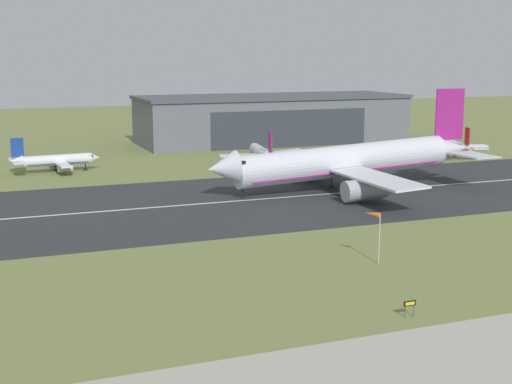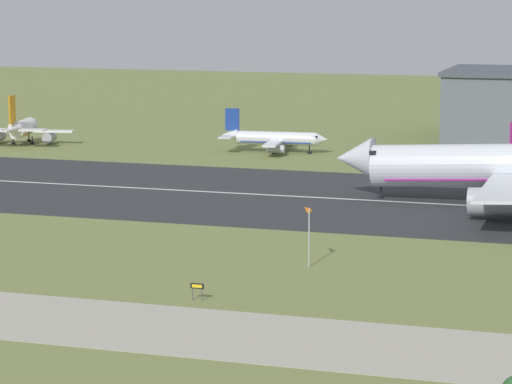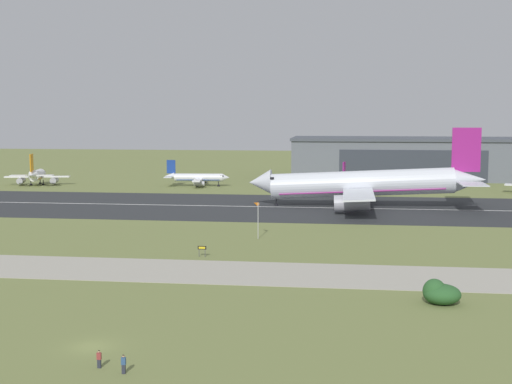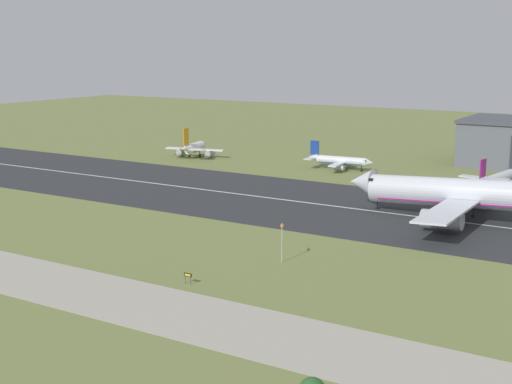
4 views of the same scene
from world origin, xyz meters
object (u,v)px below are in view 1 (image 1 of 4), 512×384
Objects in this scene: airplane_parked_east at (451,145)px; runway_sign at (410,305)px; airplane_parked_west at (262,153)px; airplane_landing at (344,162)px; windsock_pole at (373,217)px; airplane_parked_far_east at (56,161)px.

runway_sign is (-76.66, -97.38, -1.35)m from airplane_parked_east.
airplane_parked_west is at bearing 179.08° from airplane_parked_east.
airplane_parked_east is (50.24, 34.37, -2.95)m from airplane_landing.
windsock_pole is at bearing 70.91° from runway_sign.
windsock_pole is at bearing -131.61° from airplane_parked_east.
airplane_landing is 8.55× the size of windsock_pole.
airplane_parked_far_east is 108.42m from runway_sign.
windsock_pole is (-17.01, -80.11, 2.94)m from airplane_parked_west.
airplane_parked_west reaches higher than airplane_parked_far_east.
windsock_pole reaches higher than runway_sign.
runway_sign is (-6.28, -18.13, -4.59)m from windsock_pole.
airplane_landing is 68.46m from runway_sign.
airplane_parked_west is 0.88× the size of airplane_parked_east.
airplane_parked_west reaches higher than runway_sign.
windsock_pole is 19.73m from runway_sign.
windsock_pole is (-20.14, -44.88, 0.29)m from airplane_landing.
airplane_parked_west is 100.97m from runway_sign.
airplane_parked_east is at bearing 48.39° from windsock_pole.
airplane_landing reaches higher than runway_sign.
airplane_parked_west is 1.14× the size of airplane_parked_far_east.
airplane_parked_west is at bearing 76.66° from runway_sign.
airplane_parked_east is 3.94× the size of windsock_pole.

